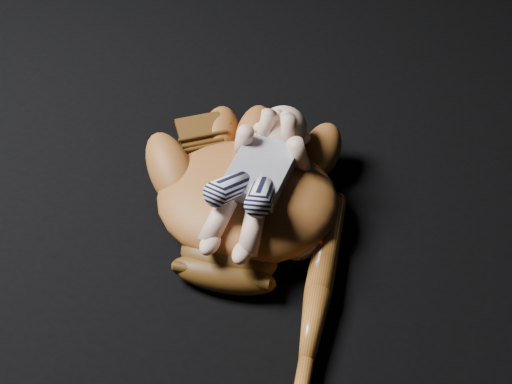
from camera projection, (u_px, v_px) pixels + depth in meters
baseball_glove at (248, 192)px, 1.41m from camera, size 0.49×0.54×0.15m
newborn_baby at (255, 177)px, 1.36m from camera, size 0.19×0.37×0.14m
baseball_bat at (316, 307)px, 1.28m from camera, size 0.17×0.50×0.05m
baseball at (300, 237)px, 1.38m from camera, size 0.11×0.11×0.08m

